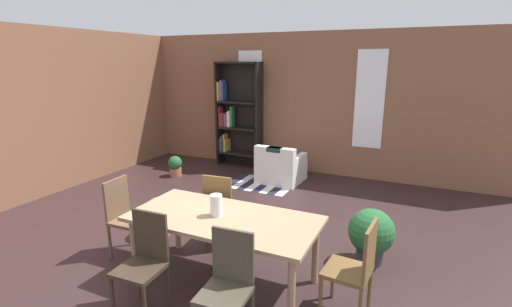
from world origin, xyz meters
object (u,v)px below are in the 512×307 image
(dining_table, at_px, (223,224))
(bookshelf_tall, at_px, (236,115))
(dining_chair_far_left, at_px, (221,207))
(potted_plant_corner, at_px, (159,215))
(dining_chair_head_left, at_px, (125,215))
(potted_plant_window, at_px, (175,166))
(potted_plant_by_shelf, at_px, (371,234))
(dining_chair_near_left, at_px, (144,259))
(vase_on_table, at_px, (216,205))
(dining_chair_head_right, at_px, (356,267))
(armchair_white, at_px, (280,168))
(dining_chair_near_right, at_px, (228,283))

(dining_table, height_order, bookshelf_tall, bookshelf_tall)
(dining_chair_far_left, bearing_deg, potted_plant_corner, -170.00)
(dining_chair_far_left, distance_m, bookshelf_tall, 3.77)
(dining_chair_head_left, distance_m, potted_plant_window, 3.14)
(dining_table, distance_m, potted_plant_by_shelf, 1.74)
(potted_plant_by_shelf, bearing_deg, dining_table, -142.58)
(dining_table, bearing_deg, dining_chair_near_left, -122.63)
(vase_on_table, relative_size, dining_chair_far_left, 0.24)
(vase_on_table, xyz_separation_m, potted_plant_window, (-2.68, 2.79, -0.64))
(potted_plant_window, bearing_deg, dining_chair_head_right, -34.14)
(dining_chair_head_left, bearing_deg, potted_plant_corner, 85.13)
(vase_on_table, distance_m, armchair_white, 3.46)
(dining_chair_near_right, relative_size, bookshelf_tall, 0.41)
(vase_on_table, height_order, potted_plant_by_shelf, vase_on_table)
(vase_on_table, height_order, potted_plant_corner, vase_on_table)
(potted_plant_by_shelf, xyz_separation_m, potted_plant_corner, (-2.68, -0.50, -0.06))
(potted_plant_corner, bearing_deg, dining_chair_head_right, -11.65)
(potted_plant_window, bearing_deg, bookshelf_tall, 59.39)
(armchair_white, distance_m, potted_plant_window, 2.18)
(dining_chair_far_left, bearing_deg, potted_plant_window, 138.03)
(dining_chair_far_left, bearing_deg, dining_chair_near_right, -57.91)
(dining_chair_near_right, xyz_separation_m, dining_chair_head_right, (0.92, 0.70, 0.00))
(dining_chair_near_right, distance_m, potted_plant_window, 4.75)
(armchair_white, xyz_separation_m, potted_plant_by_shelf, (2.03, -2.32, 0.08))
(dining_chair_near_right, bearing_deg, armchair_white, 105.23)
(dining_chair_near_right, relative_size, potted_plant_by_shelf, 1.44)
(dining_chair_near_right, bearing_deg, dining_chair_head_right, 36.99)
(potted_plant_corner, bearing_deg, potted_plant_window, 122.78)
(dining_table, bearing_deg, dining_chair_head_right, -0.26)
(dining_table, distance_m, vase_on_table, 0.21)
(dining_chair_head_left, relative_size, potted_plant_by_shelf, 1.44)
(dining_chair_head_left, xyz_separation_m, dining_chair_head_right, (2.73, -0.00, 0.00))
(dining_table, relative_size, dining_chair_near_right, 2.08)
(dining_chair_head_right, distance_m, armchair_white, 3.94)
(dining_chair_near_left, height_order, potted_plant_by_shelf, dining_chair_near_left)
(dining_chair_near_right, height_order, bookshelf_tall, bookshelf_tall)
(dining_chair_head_left, xyz_separation_m, bookshelf_tall, (-0.65, 4.07, 0.64))
(dining_table, distance_m, bookshelf_tall, 4.56)
(dining_table, xyz_separation_m, armchair_white, (-0.67, 3.36, -0.39))
(vase_on_table, xyz_separation_m, potted_plant_corner, (-1.24, 0.55, -0.56))
(vase_on_table, xyz_separation_m, dining_chair_near_right, (0.52, -0.70, -0.34))
(dining_table, height_order, potted_plant_corner, dining_table)
(potted_plant_corner, bearing_deg, bookshelf_tall, 101.13)
(dining_chair_near_left, xyz_separation_m, potted_plant_window, (-2.31, 3.49, -0.30))
(dining_table, bearing_deg, potted_plant_corner, 157.46)
(dining_chair_far_left, height_order, potted_plant_corner, dining_chair_far_left)
(dining_chair_far_left, relative_size, dining_chair_near_right, 1.00)
(dining_chair_head_right, bearing_deg, dining_chair_head_left, 179.93)
(dining_chair_head_left, xyz_separation_m, potted_plant_window, (-1.40, 2.80, -0.30))
(potted_plant_corner, bearing_deg, dining_chair_head_left, -94.87)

